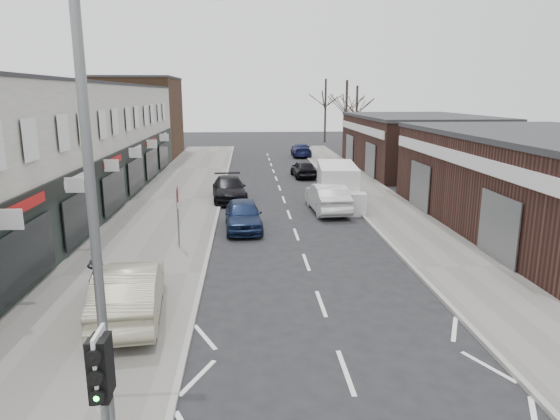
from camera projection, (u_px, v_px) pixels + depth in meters
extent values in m
cube|color=slate|center=(175.00, 200.00, 30.87)|extent=(5.50, 64.00, 0.12)
cube|color=slate|center=(374.00, 197.00, 31.68)|extent=(3.50, 64.00, 0.12)
cube|color=beige|center=(41.00, 149.00, 27.21)|extent=(8.00, 41.00, 7.10)
cube|color=#4C3220|center=(138.00, 118.00, 51.89)|extent=(8.00, 10.00, 8.00)
cube|color=#3B211B|center=(556.00, 184.00, 23.85)|extent=(10.00, 18.00, 4.50)
cube|color=#3B211B|center=(417.00, 144.00, 43.28)|extent=(10.00, 16.00, 4.50)
cube|color=silver|center=(101.00, 367.00, 7.10)|extent=(0.05, 0.55, 1.10)
cube|color=black|center=(99.00, 371.00, 6.99)|extent=(0.28, 0.22, 0.95)
sphere|color=#0CE533|center=(98.00, 395.00, 6.94)|extent=(0.18, 0.18, 0.18)
cube|color=black|center=(103.00, 362.00, 7.22)|extent=(0.26, 0.20, 0.90)
cylinder|color=slate|center=(96.00, 245.00, 7.92)|extent=(0.16, 0.16, 8.00)
cylinder|color=slate|center=(178.00, 218.00, 20.95)|extent=(0.07, 0.07, 2.50)
cube|color=white|center=(179.00, 204.00, 20.82)|extent=(0.04, 0.45, 0.25)
cube|color=silver|center=(337.00, 184.00, 30.01)|extent=(2.63, 5.36, 2.37)
cube|color=silver|center=(346.00, 204.00, 27.18)|extent=(2.16, 1.10, 1.24)
cylinder|color=black|center=(325.00, 203.00, 28.36)|extent=(0.25, 0.79, 0.79)
cylinder|color=black|center=(359.00, 203.00, 28.49)|extent=(0.25, 0.79, 0.79)
cylinder|color=black|center=(317.00, 191.00, 31.89)|extent=(0.25, 0.79, 0.79)
cylinder|color=black|center=(346.00, 191.00, 32.01)|extent=(0.25, 0.79, 0.79)
imported|color=#9D997D|center=(130.00, 291.00, 14.39)|extent=(2.26, 5.07, 1.62)
imported|color=black|center=(97.00, 273.00, 15.95)|extent=(0.66, 0.56, 1.54)
imported|color=#162344|center=(243.00, 215.00, 24.26)|extent=(1.95, 4.39, 1.47)
imported|color=black|center=(229.00, 189.00, 31.00)|extent=(2.42, 5.11, 1.44)
imported|color=silver|center=(327.00, 198.00, 27.92)|extent=(2.00, 5.03, 1.63)
imported|color=black|center=(303.00, 169.00, 39.58)|extent=(1.90, 4.14, 1.38)
imported|color=#141A41|center=(301.00, 150.00, 52.81)|extent=(2.07, 4.89, 1.41)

